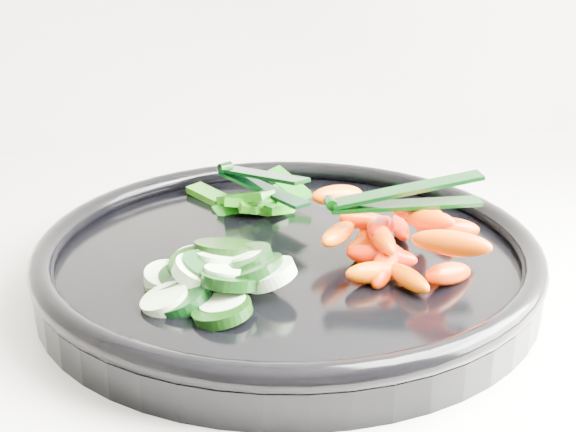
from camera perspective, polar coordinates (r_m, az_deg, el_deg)
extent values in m
cylinder|color=black|center=(0.61, 0.00, -3.74)|extent=(0.47, 0.47, 0.02)
torus|color=black|center=(0.60, 0.00, -2.14)|extent=(0.48, 0.48, 0.02)
cylinder|color=black|center=(0.53, -7.82, -5.70)|extent=(0.06, 0.06, 0.03)
cylinder|color=beige|center=(0.53, -8.73, -5.95)|extent=(0.04, 0.04, 0.02)
cylinder|color=black|center=(0.56, -6.13, -4.03)|extent=(0.05, 0.05, 0.03)
cylinder|color=beige|center=(0.57, -6.55, -3.51)|extent=(0.04, 0.04, 0.02)
cylinder|color=black|center=(0.51, -4.71, -6.76)|extent=(0.05, 0.05, 0.02)
cylinder|color=beige|center=(0.52, -4.61, -6.34)|extent=(0.04, 0.04, 0.02)
cylinder|color=black|center=(0.57, -4.47, -3.45)|extent=(0.05, 0.05, 0.02)
cylinder|color=#D5EFBF|center=(0.58, -5.94, -3.11)|extent=(0.04, 0.04, 0.02)
cylinder|color=black|center=(0.55, -7.32, -4.56)|extent=(0.05, 0.05, 0.01)
cylinder|color=beige|center=(0.56, -8.48, -4.37)|extent=(0.04, 0.04, 0.02)
cylinder|color=black|center=(0.55, -7.95, -4.68)|extent=(0.06, 0.06, 0.03)
cylinder|color=beige|center=(0.56, -7.34, -4.37)|extent=(0.04, 0.04, 0.02)
cylinder|color=black|center=(0.54, -2.64, -3.96)|extent=(0.06, 0.06, 0.03)
cylinder|color=#DAF3C3|center=(0.53, -1.27, -4.18)|extent=(0.05, 0.05, 0.03)
cylinder|color=black|center=(0.57, -4.39, -2.37)|extent=(0.06, 0.06, 0.02)
cylinder|color=beige|center=(0.56, -5.03, -3.08)|extent=(0.05, 0.05, 0.02)
cylinder|color=black|center=(0.54, -5.69, -3.84)|extent=(0.05, 0.05, 0.03)
cylinder|color=#DEF7C6|center=(0.54, -6.42, -4.03)|extent=(0.05, 0.05, 0.03)
cylinder|color=black|center=(0.56, -3.31, -3.19)|extent=(0.05, 0.05, 0.02)
cylinder|color=beige|center=(0.56, -3.22, -3.00)|extent=(0.04, 0.04, 0.02)
cylinder|color=black|center=(0.53, -4.13, -4.52)|extent=(0.05, 0.06, 0.02)
cylinder|color=#E0F8C7|center=(0.54, -4.27, -4.18)|extent=(0.05, 0.05, 0.02)
ellipsoid|color=#E62F00|center=(0.57, 6.86, -3.53)|extent=(0.04, 0.05, 0.03)
ellipsoid|color=red|center=(0.58, 6.69, -2.90)|extent=(0.06, 0.03, 0.03)
ellipsoid|color=#F45A00|center=(0.55, 8.57, -4.39)|extent=(0.03, 0.04, 0.02)
ellipsoid|color=#F83700|center=(0.61, 5.65, -1.46)|extent=(0.03, 0.05, 0.03)
ellipsoid|color=#EF2C00|center=(0.56, 11.35, -4.04)|extent=(0.05, 0.04, 0.03)
ellipsoid|color=#FF6100|center=(0.60, 5.67, -2.12)|extent=(0.04, 0.03, 0.02)
ellipsoid|color=#FD5200|center=(0.55, 6.10, -4.02)|extent=(0.05, 0.03, 0.02)
ellipsoid|color=red|center=(0.59, 6.72, -2.29)|extent=(0.04, 0.04, 0.02)
ellipsoid|color=#E54900|center=(0.64, 10.75, -0.70)|extent=(0.02, 0.05, 0.02)
ellipsoid|color=#FF2700|center=(0.63, 7.99, -0.83)|extent=(0.02, 0.04, 0.02)
ellipsoid|color=#FF5400|center=(0.58, 3.58, -1.29)|extent=(0.04, 0.05, 0.02)
ellipsoid|color=#FF3900|center=(0.61, 9.53, -0.23)|extent=(0.03, 0.05, 0.02)
ellipsoid|color=#EE1000|center=(0.59, 6.67, -0.85)|extent=(0.04, 0.05, 0.03)
ellipsoid|color=red|center=(0.58, 6.64, -1.49)|extent=(0.02, 0.05, 0.02)
ellipsoid|color=#FF1E00|center=(0.60, 5.52, -0.35)|extent=(0.04, 0.02, 0.02)
ellipsoid|color=#FE2500|center=(0.60, 11.26, -0.83)|extent=(0.05, 0.02, 0.02)
ellipsoid|color=#FF3800|center=(0.57, 9.98, -0.27)|extent=(0.04, 0.04, 0.02)
ellipsoid|color=#FA4A00|center=(0.61, 3.53, 1.49)|extent=(0.05, 0.03, 0.02)
ellipsoid|color=#DE4000|center=(0.59, 9.15, 0.28)|extent=(0.04, 0.04, 0.02)
ellipsoid|color=#FF4400|center=(0.54, 11.50, -1.90)|extent=(0.06, 0.05, 0.03)
cube|color=#186D0A|center=(0.68, -1.78, 0.76)|extent=(0.04, 0.05, 0.02)
cube|color=#1D6609|center=(0.68, -1.37, 0.56)|extent=(0.06, 0.03, 0.03)
cube|color=#0B730C|center=(0.70, -0.43, 1.23)|extent=(0.02, 0.04, 0.02)
cube|color=#09610B|center=(0.68, -1.52, 0.70)|extent=(0.03, 0.04, 0.01)
cube|color=#146F0A|center=(0.69, -2.68, 0.92)|extent=(0.07, 0.04, 0.02)
cube|color=#1B740B|center=(0.71, -5.73, 1.54)|extent=(0.04, 0.05, 0.01)
cube|color=#176309|center=(0.70, -3.90, 1.12)|extent=(0.02, 0.07, 0.03)
cube|color=#216509|center=(0.67, -3.05, 1.34)|extent=(0.05, 0.05, 0.02)
cube|color=#0C6309|center=(0.70, -0.05, 2.26)|extent=(0.04, 0.06, 0.02)
cylinder|color=black|center=(0.56, 3.03, 0.94)|extent=(0.01, 0.01, 0.01)
cube|color=black|center=(0.58, 8.38, 0.79)|extent=(0.11, 0.02, 0.00)
cube|color=black|center=(0.57, 8.44, 1.87)|extent=(0.11, 0.02, 0.02)
cylinder|color=black|center=(0.72, -4.48, 3.51)|extent=(0.01, 0.01, 0.01)
cube|color=black|center=(0.68, -1.86, 2.02)|extent=(0.07, 0.10, 0.00)
cube|color=black|center=(0.67, -1.87, 2.94)|extent=(0.07, 0.10, 0.02)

